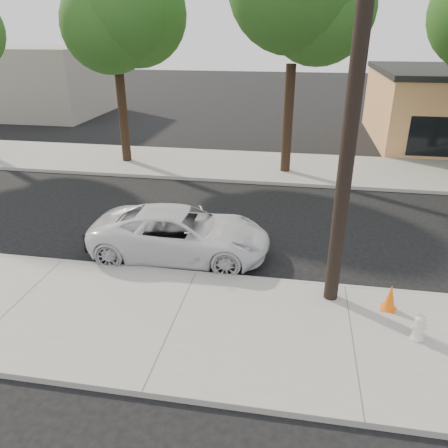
{
  "coord_description": "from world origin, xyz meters",
  "views": [
    {
      "loc": [
        2.54,
        -12.24,
        6.32
      ],
      "look_at": [
        0.53,
        -0.63,
        1.0
      ],
      "focal_mm": 35.0,
      "sensor_mm": 36.0,
      "label": 1
    }
  ],
  "objects": [
    {
      "name": "tree_b",
      "position": [
        -5.81,
        8.06,
        6.15
      ],
      "size": [
        4.34,
        4.2,
        8.45
      ],
      "color": "black",
      "rests_on": "far_sidewalk"
    },
    {
      "name": "far_sidewalk",
      "position": [
        0.0,
        8.5,
        0.07
      ],
      "size": [
        90.0,
        5.0,
        0.15
      ],
      "primitive_type": "cube",
      "color": "gray",
      "rests_on": "ground"
    },
    {
      "name": "fire_hydrant",
      "position": [
        5.37,
        -4.02,
        0.44
      ],
      "size": [
        0.32,
        0.29,
        0.6
      ],
      "rotation": [
        0.0,
        0.0,
        0.08
      ],
      "color": "silver",
      "rests_on": "near_sidewalk"
    },
    {
      "name": "traffic_cone",
      "position": [
        4.95,
        -2.98,
        0.47
      ],
      "size": [
        0.41,
        0.41,
        0.66
      ],
      "rotation": [
        0.0,
        0.0,
        -0.25
      ],
      "color": "#FF660D",
      "rests_on": "near_sidewalk"
    },
    {
      "name": "tree_c",
      "position": [
        2.22,
        7.64,
        6.91
      ],
      "size": [
        4.96,
        4.8,
        9.55
      ],
      "color": "black",
      "rests_on": "far_sidewalk"
    },
    {
      "name": "ground",
      "position": [
        0.0,
        0.0,
        0.0
      ],
      "size": [
        120.0,
        120.0,
        0.0
      ],
      "primitive_type": "plane",
      "color": "black",
      "rests_on": "ground"
    },
    {
      "name": "utility_pole",
      "position": [
        3.6,
        -2.7,
        4.7
      ],
      "size": [
        1.4,
        0.34,
        9.0
      ],
      "color": "black",
      "rests_on": "near_sidewalk"
    },
    {
      "name": "curb_near",
      "position": [
        0.0,
        -2.1,
        0.07
      ],
      "size": [
        90.0,
        0.12,
        0.16
      ],
      "primitive_type": "cube",
      "color": "#9E9B93",
      "rests_on": "ground"
    },
    {
      "name": "police_cruiser",
      "position": [
        -0.71,
        -0.91,
        0.73
      ],
      "size": [
        5.35,
        2.57,
        1.47
      ],
      "primitive_type": "imported",
      "rotation": [
        0.0,
        0.0,
        1.6
      ],
      "color": "silver",
      "rests_on": "ground"
    },
    {
      "name": "building_far",
      "position": [
        -20.0,
        20.0,
        2.5
      ],
      "size": [
        14.0,
        8.0,
        5.0
      ],
      "primitive_type": "cube",
      "color": "gray",
      "rests_on": "ground"
    },
    {
      "name": "near_sidewalk",
      "position": [
        0.0,
        -4.3,
        0.07
      ],
      "size": [
        90.0,
        4.4,
        0.15
      ],
      "primitive_type": "cube",
      "color": "gray",
      "rests_on": "ground"
    }
  ]
}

